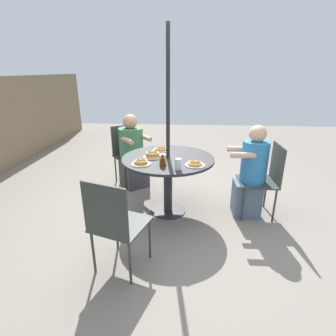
{
  "coord_description": "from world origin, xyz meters",
  "views": [
    {
      "loc": [
        -3.11,
        -0.22,
        1.79
      ],
      "look_at": [
        0.0,
        0.0,
        0.62
      ],
      "focal_mm": 28.0,
      "sensor_mm": 36.0,
      "label": 1
    }
  ],
  "objects_px": {
    "patio_chair_south": "(128,151)",
    "drinking_glass_a": "(178,164)",
    "diner_east": "(251,175)",
    "syrup_bottle": "(163,162)",
    "coffee_cup": "(163,159)",
    "patio_table": "(168,167)",
    "pancake_plate_b": "(152,155)",
    "pancake_plate_c": "(195,164)",
    "pancake_plate_d": "(141,163)",
    "pancake_plate_a": "(161,149)",
    "patio_chair_north": "(115,222)",
    "diner_south": "(132,155)",
    "patio_chair_east": "(265,176)"
  },
  "relations": [
    {
      "from": "pancake_plate_a",
      "to": "pancake_plate_b",
      "type": "distance_m",
      "value": 0.3
    },
    {
      "from": "drinking_glass_a",
      "to": "coffee_cup",
      "type": "bearing_deg",
      "value": 44.18
    },
    {
      "from": "patio_chair_east",
      "to": "drinking_glass_a",
      "type": "xyz_separation_m",
      "value": [
        -0.42,
        1.08,
        0.28
      ]
    },
    {
      "from": "diner_east",
      "to": "pancake_plate_d",
      "type": "height_order",
      "value": "diner_east"
    },
    {
      "from": "pancake_plate_c",
      "to": "syrup_bottle",
      "type": "distance_m",
      "value": 0.37
    },
    {
      "from": "patio_chair_north",
      "to": "diner_east",
      "type": "bearing_deg",
      "value": 57.67
    },
    {
      "from": "pancake_plate_b",
      "to": "syrup_bottle",
      "type": "distance_m",
      "value": 0.35
    },
    {
      "from": "pancake_plate_d",
      "to": "pancake_plate_a",
      "type": "bearing_deg",
      "value": -17.46
    },
    {
      "from": "patio_chair_east",
      "to": "diner_east",
      "type": "bearing_deg",
      "value": 90.0
    },
    {
      "from": "pancake_plate_c",
      "to": "coffee_cup",
      "type": "xyz_separation_m",
      "value": [
        0.06,
        0.38,
        0.04
      ]
    },
    {
      "from": "patio_chair_north",
      "to": "pancake_plate_a",
      "type": "distance_m",
      "value": 1.49
    },
    {
      "from": "diner_east",
      "to": "pancake_plate_b",
      "type": "height_order",
      "value": "diner_east"
    },
    {
      "from": "diner_east",
      "to": "diner_south",
      "type": "height_order",
      "value": "diner_east"
    },
    {
      "from": "patio_chair_east",
      "to": "diner_south",
      "type": "height_order",
      "value": "diner_south"
    },
    {
      "from": "patio_chair_north",
      "to": "patio_table",
      "type": "bearing_deg",
      "value": 90.0
    },
    {
      "from": "patio_chair_north",
      "to": "patio_chair_south",
      "type": "distance_m",
      "value": 2.17
    },
    {
      "from": "diner_east",
      "to": "syrup_bottle",
      "type": "xyz_separation_m",
      "value": [
        -0.33,
        1.08,
        0.27
      ]
    },
    {
      "from": "diner_south",
      "to": "pancake_plate_b",
      "type": "xyz_separation_m",
      "value": [
        -0.84,
        -0.43,
        0.27
      ]
    },
    {
      "from": "patio_chair_north",
      "to": "syrup_bottle",
      "type": "xyz_separation_m",
      "value": [
        0.84,
        -0.35,
        0.28
      ]
    },
    {
      "from": "patio_table",
      "to": "patio_chair_north",
      "type": "height_order",
      "value": "patio_chair_north"
    },
    {
      "from": "patio_chair_south",
      "to": "drinking_glass_a",
      "type": "relative_size",
      "value": 7.59
    },
    {
      "from": "patio_table",
      "to": "syrup_bottle",
      "type": "bearing_deg",
      "value": 173.16
    },
    {
      "from": "syrup_bottle",
      "to": "patio_table",
      "type": "bearing_deg",
      "value": -6.84
    },
    {
      "from": "diner_east",
      "to": "diner_south",
      "type": "xyz_separation_m",
      "value": [
        0.82,
        1.68,
        -0.03
      ]
    },
    {
      "from": "patio_chair_north",
      "to": "pancake_plate_a",
      "type": "height_order",
      "value": "patio_chair_north"
    },
    {
      "from": "patio_chair_east",
      "to": "pancake_plate_a",
      "type": "xyz_separation_m",
      "value": [
        0.28,
        1.34,
        0.24
      ]
    },
    {
      "from": "diner_east",
      "to": "coffee_cup",
      "type": "height_order",
      "value": "diner_east"
    },
    {
      "from": "patio_chair_north",
      "to": "diner_east",
      "type": "xyz_separation_m",
      "value": [
        1.17,
        -1.43,
        0.01
      ]
    },
    {
      "from": "patio_chair_south",
      "to": "diner_south",
      "type": "xyz_separation_m",
      "value": [
        -0.15,
        -0.11,
        -0.02
      ]
    },
    {
      "from": "coffee_cup",
      "to": "drinking_glass_a",
      "type": "xyz_separation_m",
      "value": [
        -0.19,
        -0.19,
        0.01
      ]
    },
    {
      "from": "patio_chair_south",
      "to": "drinking_glass_a",
      "type": "bearing_deg",
      "value": 85.25
    },
    {
      "from": "patio_chair_north",
      "to": "patio_chair_east",
      "type": "relative_size",
      "value": 1.0
    },
    {
      "from": "diner_east",
      "to": "pancake_plate_b",
      "type": "xyz_separation_m",
      "value": [
        -0.01,
        1.24,
        0.24
      ]
    },
    {
      "from": "patio_chair_north",
      "to": "drinking_glass_a",
      "type": "bearing_deg",
      "value": 73.34
    },
    {
      "from": "patio_table",
      "to": "pancake_plate_b",
      "type": "distance_m",
      "value": 0.25
    },
    {
      "from": "diner_east",
      "to": "patio_chair_south",
      "type": "relative_size",
      "value": 1.25
    },
    {
      "from": "diner_south",
      "to": "pancake_plate_a",
      "type": "bearing_deg",
      "value": 96.33
    },
    {
      "from": "pancake_plate_c",
      "to": "patio_chair_north",
      "type": "bearing_deg",
      "value": 140.98
    },
    {
      "from": "diner_east",
      "to": "drinking_glass_a",
      "type": "bearing_deg",
      "value": 114.39
    },
    {
      "from": "patio_table",
      "to": "patio_chair_east",
      "type": "relative_size",
      "value": 1.23
    },
    {
      "from": "pancake_plate_a",
      "to": "pancake_plate_b",
      "type": "xyz_separation_m",
      "value": [
        -0.29,
        0.08,
        0.01
      ]
    },
    {
      "from": "pancake_plate_a",
      "to": "patio_chair_north",
      "type": "bearing_deg",
      "value": 169.32
    },
    {
      "from": "pancake_plate_b",
      "to": "patio_chair_east",
      "type": "bearing_deg",
      "value": -89.35
    },
    {
      "from": "patio_chair_north",
      "to": "pancake_plate_b",
      "type": "xyz_separation_m",
      "value": [
        1.16,
        -0.19,
        0.25
      ]
    },
    {
      "from": "syrup_bottle",
      "to": "coffee_cup",
      "type": "height_order",
      "value": "syrup_bottle"
    },
    {
      "from": "patio_chair_south",
      "to": "syrup_bottle",
      "type": "distance_m",
      "value": 1.5
    },
    {
      "from": "patio_chair_north",
      "to": "pancake_plate_c",
      "type": "distance_m",
      "value": 1.16
    },
    {
      "from": "pancake_plate_c",
      "to": "coffee_cup",
      "type": "bearing_deg",
      "value": 80.76
    },
    {
      "from": "patio_chair_east",
      "to": "syrup_bottle",
      "type": "relative_size",
      "value": 6.74
    },
    {
      "from": "patio_chair_north",
      "to": "pancake_plate_c",
      "type": "bearing_deg",
      "value": 69.41
    }
  ]
}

